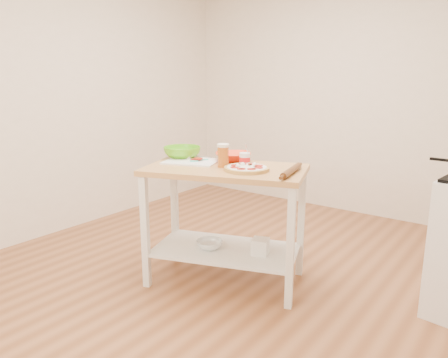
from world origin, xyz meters
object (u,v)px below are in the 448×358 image
prep_island (225,200)px  spatula (198,160)px  yogurt_tub (245,159)px  knife (193,156)px  shelf_bin (260,246)px  shelf_glass_bowl (209,245)px  cutting_board (191,161)px  orange_bowl (233,157)px  rolling_pin (291,171)px  green_bowl (182,152)px  pizza (247,168)px  beer_pint (223,155)px

prep_island → spatula: bearing=176.0°
yogurt_tub → knife: bearing=178.5°
shelf_bin → knife: bearing=174.5°
spatula → shelf_glass_bowl: bearing=-81.1°
cutting_board → orange_bowl: orange_bowl is taller
rolling_pin → shelf_bin: (-0.23, -0.01, -0.60)m
knife → green_bowl: 0.09m
pizza → shelf_bin: (0.09, 0.07, -0.60)m
beer_pint → yogurt_tub: yogurt_tub is taller
yogurt_tub → beer_pint: bearing=-129.5°
yogurt_tub → cutting_board: bearing=-162.8°
spatula → orange_bowl: bearing=-6.0°
prep_island → orange_bowl: bearing=111.9°
pizza → green_bowl: size_ratio=1.08×
spatula → yogurt_tub: bearing=-37.4°
green_bowl → beer_pint: (0.48, -0.08, 0.04)m
knife → orange_bowl: orange_bowl is taller
pizza → beer_pint: 0.22m
prep_island → pizza: size_ratio=4.06×
spatula → shelf_bin: (0.55, 0.05, -0.60)m
yogurt_tub → shelf_glass_bowl: bearing=-133.4°
pizza → yogurt_tub: 0.16m
orange_bowl → yogurt_tub: size_ratio=1.59×
orange_bowl → yogurt_tub: 0.20m
prep_island → shelf_bin: 0.43m
cutting_board → beer_pint: size_ratio=2.81×
orange_bowl → yogurt_tub: yogurt_tub is taller
prep_island → shelf_bin: size_ratio=10.96×
knife → orange_bowl: size_ratio=0.97×
shelf_glass_bowl → pizza: bearing=14.4°
yogurt_tub → rolling_pin: (0.41, -0.04, -0.03)m
knife → pizza: bearing=-20.1°
pizza → orange_bowl: (-0.28, 0.22, 0.02)m
prep_island → cutting_board: (-0.33, -0.00, 0.26)m
orange_bowl → green_bowl: size_ratio=0.93×
pizza → prep_island: bearing=-179.3°
rolling_pin → shelf_glass_bowl: rolling_pin is taller
spatula → rolling_pin: size_ratio=0.39×
knife → rolling_pin: size_ratio=0.71×
shelf_glass_bowl → spatula: bearing=152.8°
spatula → knife: bearing=89.3°
beer_pint → shelf_bin: (0.29, 0.07, -0.67)m
green_bowl → rolling_pin: (0.99, 0.00, -0.02)m
green_bowl → pizza: bearing=-6.5°
green_bowl → yogurt_tub: yogurt_tub is taller
prep_island → shelf_bin: prep_island is taller
prep_island → orange_bowl: size_ratio=4.71×
prep_island → shelf_glass_bowl: prep_island is taller
pizza → cutting_board: 0.51m
beer_pint → shelf_glass_bowl: beer_pint is taller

